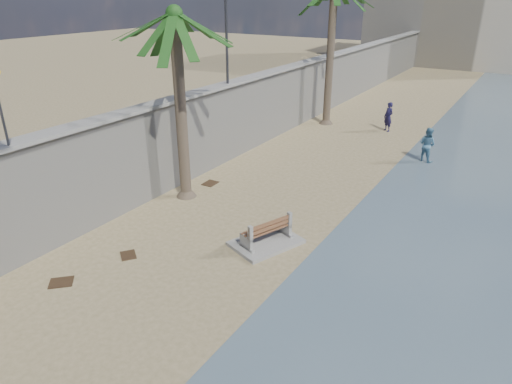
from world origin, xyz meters
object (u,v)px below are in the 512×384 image
at_px(palm_mid, 174,16).
at_px(person_a, 389,115).
at_px(bench_far, 266,233).
at_px(person_b, 427,143).

distance_m(palm_mid, person_a, 14.92).
bearing_deg(bench_far, palm_mid, 161.25).
bearing_deg(person_a, person_b, -19.87).
relative_size(palm_mid, person_a, 3.99).
bearing_deg(palm_mid, person_a, 73.20).
distance_m(bench_far, person_a, 14.78).
height_order(bench_far, person_b, person_b).
xyz_separation_m(palm_mid, person_a, (3.99, 13.20, -5.71)).
xyz_separation_m(person_a, person_b, (3.08, -4.05, -0.05)).
bearing_deg(palm_mid, bench_far, -18.75).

